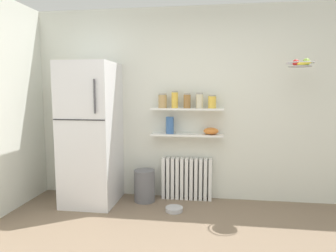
# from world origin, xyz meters

# --- Properties ---
(back_wall) EXTENTS (7.04, 0.10, 2.60)m
(back_wall) POSITION_xyz_m (0.00, 2.05, 1.30)
(back_wall) COLOR silver
(back_wall) RESTS_ON ground_plane
(refrigerator) EXTENTS (0.66, 0.75, 1.85)m
(refrigerator) POSITION_xyz_m (-1.33, 1.64, 0.92)
(refrigerator) COLOR silver
(refrigerator) RESTS_ON ground_plane
(radiator) EXTENTS (0.68, 0.12, 0.57)m
(radiator) POSITION_xyz_m (-0.09, 1.92, 0.29)
(radiator) COLOR white
(radiator) RESTS_ON ground_plane
(wall_shelf_lower) EXTENTS (0.96, 0.22, 0.02)m
(wall_shelf_lower) POSITION_xyz_m (-0.09, 1.89, 0.90)
(wall_shelf_lower) COLOR white
(wall_shelf_upper) EXTENTS (0.96, 0.22, 0.02)m
(wall_shelf_upper) POSITION_xyz_m (-0.09, 1.89, 1.25)
(wall_shelf_upper) COLOR white
(storage_jar_0) EXTENTS (0.11, 0.11, 0.19)m
(storage_jar_0) POSITION_xyz_m (-0.42, 1.89, 1.35)
(storage_jar_0) COLOR tan
(storage_jar_0) RESTS_ON wall_shelf_upper
(storage_jar_1) EXTENTS (0.09, 0.09, 0.23)m
(storage_jar_1) POSITION_xyz_m (-0.25, 1.89, 1.37)
(storage_jar_1) COLOR yellow
(storage_jar_1) RESTS_ON wall_shelf_upper
(storage_jar_2) EXTENTS (0.09, 0.09, 0.20)m
(storage_jar_2) POSITION_xyz_m (-0.09, 1.89, 1.36)
(storage_jar_2) COLOR olive
(storage_jar_2) RESTS_ON wall_shelf_upper
(storage_jar_3) EXTENTS (0.10, 0.10, 0.20)m
(storage_jar_3) POSITION_xyz_m (0.08, 1.89, 1.36)
(storage_jar_3) COLOR beige
(storage_jar_3) RESTS_ON wall_shelf_upper
(storage_jar_4) EXTENTS (0.10, 0.10, 0.18)m
(storage_jar_4) POSITION_xyz_m (0.24, 1.89, 1.35)
(storage_jar_4) COLOR yellow
(storage_jar_4) RESTS_ON wall_shelf_upper
(vase) EXTENTS (0.11, 0.11, 0.23)m
(vase) POSITION_xyz_m (-0.32, 1.89, 1.03)
(vase) COLOR #38609E
(vase) RESTS_ON wall_shelf_lower
(shelf_bowl) EXTENTS (0.20, 0.20, 0.09)m
(shelf_bowl) POSITION_xyz_m (0.23, 1.89, 0.96)
(shelf_bowl) COLOR orange
(shelf_bowl) RESTS_ON wall_shelf_lower
(trash_bin) EXTENTS (0.28, 0.28, 0.43)m
(trash_bin) POSITION_xyz_m (-0.64, 1.76, 0.21)
(trash_bin) COLOR slate
(trash_bin) RESTS_ON ground_plane
(pet_food_bowl) EXTENTS (0.22, 0.22, 0.05)m
(pet_food_bowl) POSITION_xyz_m (-0.20, 1.47, 0.03)
(pet_food_bowl) COLOR #B7B7BC
(pet_food_bowl) RESTS_ON ground_plane
(hanging_fruit_basket) EXTENTS (0.31, 0.31, 0.10)m
(hanging_fruit_basket) POSITION_xyz_m (1.26, 1.64, 1.80)
(hanging_fruit_basket) COLOR #B2B2B7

